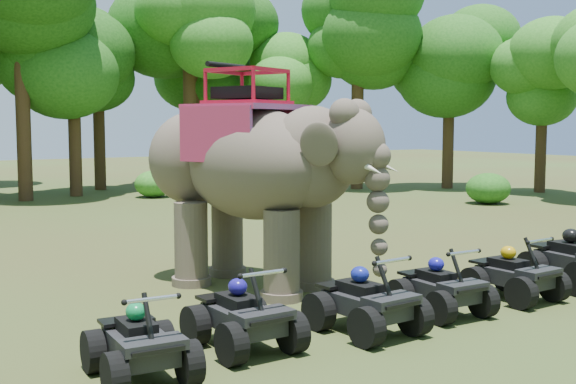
# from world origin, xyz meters

# --- Properties ---
(ground) EXTENTS (110.00, 110.00, 0.00)m
(ground) POSITION_xyz_m (0.00, 0.00, 0.00)
(ground) COLOR #47381E
(ground) RESTS_ON ground
(elephant) EXTENTS (4.02, 5.56, 4.28)m
(elephant) POSITION_xyz_m (-0.21, 2.13, 2.14)
(elephant) COLOR brown
(elephant) RESTS_ON ground
(atv_0) EXTENTS (1.24, 1.63, 1.14)m
(atv_0) POSITION_xyz_m (-3.95, -1.46, 0.57)
(atv_0) COLOR black
(atv_0) RESTS_ON ground
(atv_1) EXTENTS (1.20, 1.63, 1.20)m
(atv_1) POSITION_xyz_m (-2.30, -1.14, 0.60)
(atv_1) COLOR black
(atv_1) RESTS_ON ground
(atv_2) EXTENTS (1.29, 1.72, 1.22)m
(atv_2) POSITION_xyz_m (-0.37, -1.49, 0.61)
(atv_2) COLOR black
(atv_2) RESTS_ON ground
(atv_3) EXTENTS (1.21, 1.61, 1.15)m
(atv_3) POSITION_xyz_m (1.36, -1.34, 0.57)
(atv_3) COLOR black
(atv_3) RESTS_ON ground
(atv_4) EXTENTS (1.20, 1.61, 1.17)m
(atv_4) POSITION_xyz_m (3.16, -1.35, 0.59)
(atv_4) COLOR black
(atv_4) RESTS_ON ground
(tree_0) EXTENTS (6.50, 6.50, 9.29)m
(tree_0) POSITION_xyz_m (0.00, 20.64, 4.64)
(tree_0) COLOR #195114
(tree_0) RESTS_ON ground
(tree_1) EXTENTS (5.58, 5.58, 7.97)m
(tree_1) POSITION_xyz_m (4.20, 23.78, 3.98)
(tree_1) COLOR #195114
(tree_1) RESTS_ON ground
(tree_2) EXTENTS (6.66, 6.66, 9.52)m
(tree_2) POSITION_xyz_m (7.74, 21.32, 4.76)
(tree_2) COLOR #195114
(tree_2) RESTS_ON ground
(tree_3) EXTENTS (5.26, 5.26, 7.52)m
(tree_3) POSITION_xyz_m (11.65, 20.13, 3.76)
(tree_3) COLOR #195114
(tree_3) RESTS_ON ground
(tree_4) EXTENTS (6.78, 6.78, 9.69)m
(tree_4) POSITION_xyz_m (14.67, 17.38, 4.85)
(tree_4) COLOR #195114
(tree_4) RESTS_ON ground
(tree_5) EXTENTS (5.58, 5.58, 7.96)m
(tree_5) POSITION_xyz_m (18.58, 15.23, 3.98)
(tree_5) COLOR #195114
(tree_5) RESTS_ON ground
(tree_6) EXTENTS (4.59, 4.59, 6.56)m
(tree_6) POSITION_xyz_m (20.55, 11.39, 3.28)
(tree_6) COLOR #195114
(tree_6) RESTS_ON ground
(tree_38) EXTENTS (5.04, 5.04, 7.20)m
(tree_38) POSITION_xyz_m (9.91, 24.05, 3.60)
(tree_38) COLOR #195114
(tree_38) RESTS_ON ground
(tree_40) EXTENTS (7.15, 7.15, 10.22)m
(tree_40) POSITION_xyz_m (9.04, 23.24, 5.11)
(tree_40) COLOR #195114
(tree_40) RESTS_ON ground
(tree_42) EXTENTS (5.59, 5.59, 7.98)m
(tree_42) POSITION_xyz_m (2.31, 21.40, 3.99)
(tree_42) COLOR #195114
(tree_42) RESTS_ON ground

